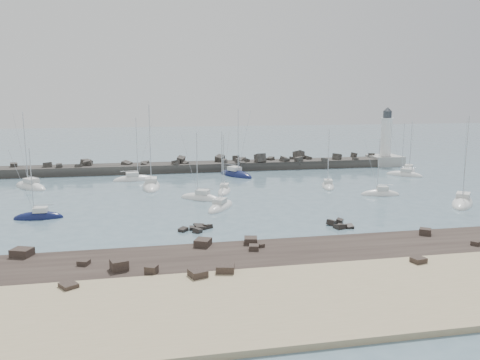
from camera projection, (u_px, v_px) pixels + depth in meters
name	position (u px, v px, depth m)	size (l,w,h in m)	color
ground	(216.00, 210.00, 67.82)	(400.00, 400.00, 0.00)	slate
sand_strip	(275.00, 305.00, 36.91)	(140.00, 14.00, 1.00)	tan
rock_shelf	(248.00, 262.00, 46.55)	(140.00, 12.31, 1.86)	black
rock_cluster_near	(198.00, 229.00, 58.10)	(4.53, 3.12, 1.35)	black
rock_cluster_far	(340.00, 226.00, 59.28)	(3.00, 3.88, 1.48)	black
breakwater	(156.00, 170.00, 102.99)	(115.00, 7.52, 5.37)	#292725
lighthouse	(385.00, 152.00, 113.01)	(7.00, 7.00, 14.60)	#9A9B96
sailboat_1	(31.00, 187.00, 84.67)	(8.17, 8.96, 14.73)	white
sailboat_2	(39.00, 217.00, 63.31)	(6.47, 2.10, 10.46)	#101743
sailboat_3	(151.00, 187.00, 85.06)	(3.38, 10.29, 16.13)	white
sailboat_4	(135.00, 180.00, 92.39)	(8.66, 3.75, 13.26)	white
sailboat_5	(201.00, 198.00, 75.21)	(7.21, 6.15, 11.70)	white
sailboat_6	(224.00, 192.00, 80.77)	(3.96, 7.05, 10.80)	white
sailboat_7	(221.00, 207.00, 69.19)	(6.02, 7.87, 12.28)	white
sailboat_8	(236.00, 175.00, 97.71)	(7.28, 9.70, 15.09)	#101743
sailboat_9	(380.00, 194.00, 78.42)	(6.75, 3.40, 10.46)	white
sailboat_10	(328.00, 186.00, 85.54)	(4.28, 7.54, 11.45)	white
sailboat_11	(462.00, 204.00, 71.60)	(8.26, 8.89, 14.66)	white
sailboat_12	(409.00, 172.00, 101.93)	(6.71, 7.45, 12.41)	white
sailboat_13	(404.00, 175.00, 97.90)	(6.95, 6.78, 11.81)	white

